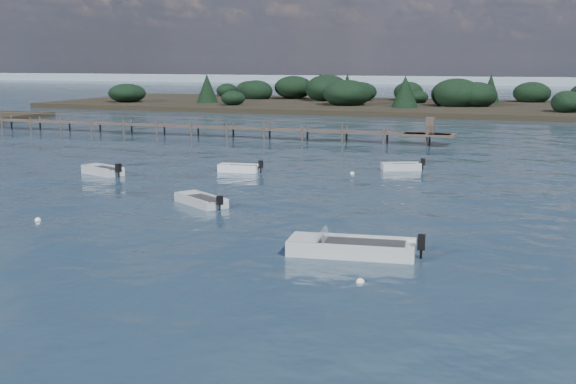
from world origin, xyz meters
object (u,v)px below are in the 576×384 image
at_px(tender_far_grey, 103,172).
at_px(dinghy_mid_grey, 201,202).
at_px(tender_far_grey_b, 401,168).
at_px(tender_far_white, 239,170).
at_px(jetty, 194,127).
at_px(dinghy_mid_white_a, 351,250).

bearing_deg(tender_far_grey, dinghy_mid_grey, -32.75).
relative_size(tender_far_grey, dinghy_mid_grey, 0.98).
xyz_separation_m(tender_far_grey, tender_far_grey_b, (20.07, 9.49, -0.01)).
relative_size(dinghy_mid_grey, tender_far_white, 1.17).
bearing_deg(dinghy_mid_grey, jetty, 117.67).
xyz_separation_m(tender_far_grey_b, dinghy_mid_white_a, (2.66, -24.63, 0.02)).
bearing_deg(dinghy_mid_grey, dinghy_mid_white_a, -34.65).
distance_m(tender_far_white, dinghy_mid_white_a, 24.04).
distance_m(tender_far_white, jetty, 26.94).
relative_size(tender_far_grey_b, dinghy_mid_white_a, 0.56).
distance_m(dinghy_mid_white_a, jetty, 50.97).
relative_size(dinghy_mid_grey, jetty, 0.06).
bearing_deg(tender_far_grey_b, tender_far_white, -155.98).
distance_m(tender_far_grey_b, tender_far_white, 12.28).
height_order(dinghy_mid_white_a, jetty, jetty).
height_order(dinghy_mid_grey, tender_far_white, tender_far_white).
xyz_separation_m(tender_far_white, jetty, (-15.11, 22.29, 0.82)).
relative_size(tender_far_grey, tender_far_grey_b, 1.18).
bearing_deg(jetty, tender_far_grey, -76.84).
distance_m(tender_far_grey_b, dinghy_mid_white_a, 24.77).
height_order(dinghy_mid_grey, tender_far_grey_b, tender_far_grey_b).
height_order(tender_far_grey, tender_far_white, tender_far_grey).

